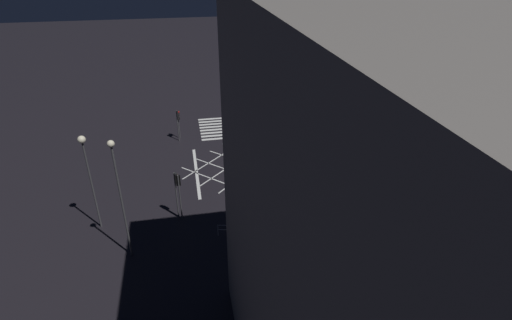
{
  "coord_description": "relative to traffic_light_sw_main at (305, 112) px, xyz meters",
  "views": [
    {
      "loc": [
        6.92,
        35.7,
        20.33
      ],
      "look_at": [
        0.0,
        0.0,
        0.73
      ],
      "focal_mm": 28.0,
      "sensor_mm": 36.0,
      "label": 1
    }
  ],
  "objects": [
    {
      "name": "street_lamp_west",
      "position": [
        19.28,
        19.54,
        3.99
      ],
      "size": [
        0.48,
        0.48,
        9.45
      ],
      "color": "#424244",
      "rests_on": "ground_plane"
    },
    {
      "name": "traffic_light_ne_main",
      "position": [
        15.64,
        15.51,
        0.76
      ],
      "size": [
        0.39,
        0.36,
        4.38
      ],
      "rotation": [
        0.0,
        0.0,
        3.14
      ],
      "color": "#424244",
      "rests_on": "ground_plane"
    },
    {
      "name": "traffic_light_se_main",
      "position": [
        15.25,
        0.15,
        0.34
      ],
      "size": [
        0.39,
        0.36,
        3.77
      ],
      "rotation": [
        0.0,
        0.0,
        3.14
      ],
      "color": "#424244",
      "rests_on": "ground_plane"
    },
    {
      "name": "street_lamp_east",
      "position": [
        22.01,
        15.54,
        3.82
      ],
      "size": [
        0.59,
        0.59,
        8.18
      ],
      "color": "#424244",
      "rests_on": "ground_plane"
    },
    {
      "name": "street_tree_near",
      "position": [
        -2.77,
        19.6,
        0.95
      ],
      "size": [
        2.93,
        2.93,
        4.79
      ],
      "color": "#38281C",
      "rests_on": "ground_plane"
    },
    {
      "name": "traffic_light_se_cross",
      "position": [
        15.22,
        -0.4,
        0.04
      ],
      "size": [
        0.36,
        0.39,
        3.35
      ],
      "rotation": [
        0.0,
        0.0,
        1.57
      ],
      "color": "#424244",
      "rests_on": "ground_plane"
    },
    {
      "name": "traffic_light_nw_main",
      "position": [
        -0.14,
        16.68,
        0.12
      ],
      "size": [
        0.39,
        0.36,
        3.47
      ],
      "color": "#424244",
      "rests_on": "ground_plane"
    },
    {
      "name": "traffic_light_median_south",
      "position": [
        7.98,
        1.41,
        0.08
      ],
      "size": [
        0.36,
        2.41,
        3.33
      ],
      "rotation": [
        0.0,
        0.0,
        1.57
      ],
      "color": "#424244",
      "rests_on": "ground_plane"
    },
    {
      "name": "traffic_light_sw_main",
      "position": [
        0.0,
        0.0,
        0.0
      ],
      "size": [
        0.39,
        0.36,
        3.3
      ],
      "color": "#424244",
      "rests_on": "ground_plane"
    },
    {
      "name": "traffic_light_nw_cross",
      "position": [
        -0.07,
        14.63,
        0.62
      ],
      "size": [
        0.36,
        2.96,
        4.02
      ],
      "rotation": [
        0.0,
        0.0,
        -1.57
      ],
      "color": "#424244",
      "rests_on": "ground_plane"
    },
    {
      "name": "pedestrian_railing",
      "position": [
        9.76,
        19.1,
        -1.69
      ],
      "size": [
        5.96,
        1.2,
        1.05
      ],
      "rotation": [
        0.0,
        0.0,
        2.95
      ],
      "color": "#B7B7BC",
      "rests_on": "ground_plane"
    },
    {
      "name": "traffic_light_ne_cross",
      "position": [
        15.46,
        15.62,
        0.64
      ],
      "size": [
        0.36,
        0.39,
        4.21
      ],
      "rotation": [
        0.0,
        0.0,
        -1.57
      ],
      "color": "#424244",
      "rests_on": "ground_plane"
    },
    {
      "name": "ground_plane",
      "position": [
        7.61,
        8.01,
        -2.36
      ],
      "size": [
        200.0,
        200.0,
        0.0
      ],
      "primitive_type": "plane",
      "color": "black"
    },
    {
      "name": "road_markings",
      "position": [
        7.92,
        0.92,
        -2.36
      ],
      "size": [
        15.37,
        21.73,
        0.01
      ],
      "color": "silver",
      "rests_on": "ground_plane"
    }
  ]
}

